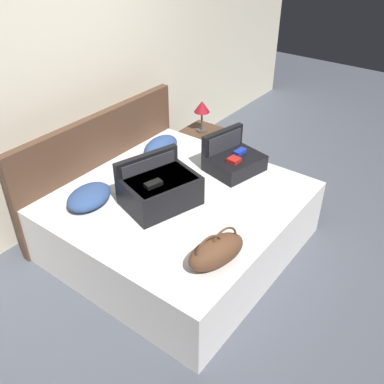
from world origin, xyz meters
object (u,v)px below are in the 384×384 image
(bed, at_px, (180,221))
(table_lamp, at_px, (202,108))
(hard_case_large, at_px, (160,189))
(hard_case_medium, at_px, (234,160))
(pillow_near_headboard, at_px, (161,147))
(duffel_bag, at_px, (216,251))
(pillow_center_head, at_px, (89,197))
(nightstand, at_px, (201,149))

(bed, relative_size, table_lamp, 5.42)
(bed, distance_m, hard_case_large, 0.45)
(hard_case_medium, bearing_deg, pillow_near_headboard, 119.13)
(bed, xyz_separation_m, hard_case_medium, (0.65, -0.13, 0.37))
(duffel_bag, bearing_deg, pillow_center_head, 92.42)
(pillow_near_headboard, bearing_deg, hard_case_large, -139.96)
(nightstand, bearing_deg, duffel_bag, -141.46)
(bed, xyz_separation_m, nightstand, (1.24, 0.66, -0.03))
(hard_case_large, relative_size, duffel_bag, 1.38)
(hard_case_medium, relative_size, duffel_bag, 1.11)
(nightstand, bearing_deg, bed, -151.87)
(hard_case_large, bearing_deg, pillow_center_head, 144.84)
(hard_case_medium, height_order, pillow_near_headboard, hard_case_medium)
(bed, relative_size, nightstand, 4.02)
(pillow_near_headboard, relative_size, table_lamp, 1.21)
(hard_case_medium, distance_m, pillow_center_head, 1.34)
(pillow_center_head, bearing_deg, duffel_bag, -87.58)
(nightstand, distance_m, table_lamp, 0.51)
(bed, bearing_deg, pillow_near_headboard, 52.47)
(duffel_bag, distance_m, pillow_center_head, 1.22)
(bed, relative_size, pillow_near_headboard, 4.47)
(duffel_bag, height_order, table_lamp, table_lamp)
(pillow_near_headboard, bearing_deg, bed, -127.53)
(table_lamp, bearing_deg, hard_case_medium, -126.73)
(bed, relative_size, hard_case_medium, 3.49)
(nightstand, bearing_deg, pillow_near_headboard, -174.11)
(hard_case_large, bearing_deg, bed, -2.28)
(hard_case_large, xyz_separation_m, nightstand, (1.41, 0.60, -0.45))
(hard_case_medium, xyz_separation_m, duffel_bag, (-1.13, -0.58, 0.00))
(hard_case_large, bearing_deg, nightstand, 39.86)
(hard_case_large, height_order, table_lamp, hard_case_large)
(bed, xyz_separation_m, duffel_bag, (-0.48, -0.70, 0.38))
(pillow_near_headboard, bearing_deg, table_lamp, 5.89)
(hard_case_medium, distance_m, duffel_bag, 1.27)
(bed, distance_m, nightstand, 1.40)
(duffel_bag, height_order, pillow_center_head, duffel_bag)
(duffel_bag, height_order, pillow_near_headboard, duffel_bag)
(bed, relative_size, duffel_bag, 3.87)
(bed, bearing_deg, hard_case_medium, -11.09)
(table_lamp, bearing_deg, hard_case_large, -156.90)
(bed, distance_m, pillow_center_head, 0.81)
(nightstand, bearing_deg, table_lamp, 0.00)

